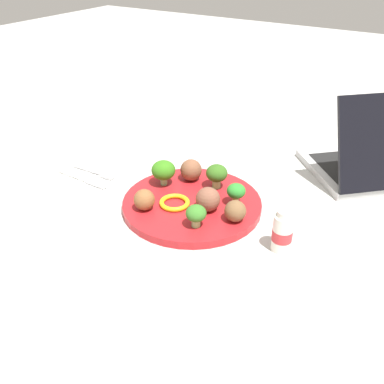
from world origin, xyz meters
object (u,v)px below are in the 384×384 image
meatball_front_right (235,211)px  pepper_ring_front_left (175,203)px  meatball_mid_right (191,170)px  knife (84,179)px  broccoli_floret_front_right (196,214)px  plate (192,204)px  napkin (87,177)px  fork (95,172)px  broccoli_floret_far_rim (163,170)px  yogurt_bottle (282,232)px  broccoli_floret_mid_left (236,191)px  broccoli_floret_mid_right (217,174)px  meatball_back_left (144,200)px  meatball_far_rim (208,199)px

meatball_front_right → pepper_ring_front_left: size_ratio=0.68×
meatball_mid_right → knife: size_ratio=0.32×
broccoli_floret_front_right → plate: bearing=127.0°
broccoli_floret_front_right → meatball_front_right: (0.05, 0.05, -0.01)m
napkin → fork: (0.01, 0.02, 0.00)m
broccoli_floret_far_rim → yogurt_bottle: 0.30m
pepper_ring_front_left → knife: (-0.24, -0.01, -0.01)m
pepper_ring_front_left → fork: pepper_ring_front_left is taller
broccoli_floret_mid_left → broccoli_floret_front_right: 0.11m
broccoli_floret_mid_right → meatball_front_right: 0.13m
meatball_back_left → pepper_ring_front_left: 0.06m
broccoli_floret_far_rim → fork: broccoli_floret_far_rim is taller
plate → pepper_ring_front_left: (-0.02, -0.03, 0.01)m
meatball_far_rim → meatball_back_left: meatball_far_rim is taller
meatball_far_rim → meatball_back_left: 0.12m
broccoli_floret_front_right → meatball_mid_right: meatball_mid_right is taller
pepper_ring_front_left → knife: pepper_ring_front_left is taller
broccoli_floret_mid_left → meatball_mid_right: size_ratio=0.95×
plate → meatball_far_rim: meatball_far_rim is taller
meatball_back_left → fork: meatball_back_left is taller
napkin → broccoli_floret_front_right: bearing=-8.7°
plate → meatball_front_right: meatball_front_right is taller
broccoli_floret_far_rim → meatball_mid_right: size_ratio=1.16×
broccoli_floret_far_rim → meatball_mid_right: (0.04, 0.05, -0.01)m
meatball_back_left → napkin: bearing=165.4°
napkin → fork: size_ratio=1.41×
meatball_far_rim → broccoli_floret_mid_left: bearing=53.6°
meatball_front_right → knife: 0.37m
pepper_ring_front_left → fork: size_ratio=0.50×
fork → meatball_back_left: bearing=-19.8°
pepper_ring_front_left → broccoli_floret_front_right: bearing=-27.9°
napkin → broccoli_floret_mid_right: bearing=18.3°
broccoli_floret_front_right → yogurt_bottle: size_ratio=0.54×
meatball_front_right → meatball_back_left: size_ratio=0.99×
broccoli_floret_mid_right → meatball_far_rim: 0.09m
meatball_mid_right → pepper_ring_front_left: size_ratio=0.77×
meatball_front_right → pepper_ring_front_left: (-0.13, -0.02, -0.02)m
broccoli_floret_front_right → meatball_mid_right: 0.18m
broccoli_floret_mid_left → meatball_mid_right: 0.13m
fork → meatball_front_right: bearing=-2.0°
meatball_mid_right → broccoli_floret_mid_right: bearing=-0.5°
meatball_front_right → napkin: meatball_front_right is taller
plate → meatball_mid_right: 0.09m
pepper_ring_front_left → fork: (-0.24, 0.03, -0.01)m
yogurt_bottle → meatball_front_right: bearing=170.9°
fork → knife: (0.00, -0.04, -0.00)m
meatball_front_right → napkin: bearing=-179.2°
broccoli_floret_mid_left → meatball_front_right: size_ratio=1.08×
napkin → knife: knife is taller
plate → broccoli_floret_mid_left: (0.08, 0.04, 0.04)m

